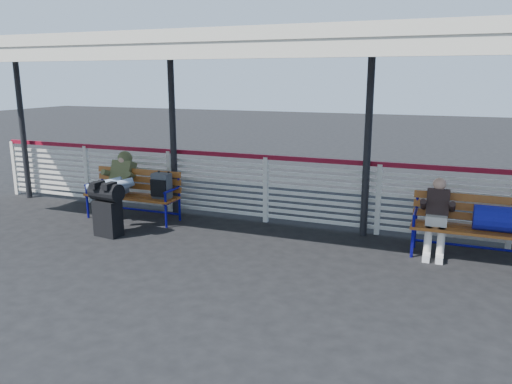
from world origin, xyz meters
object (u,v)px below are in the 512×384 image
at_px(luggage_stack, 107,207).
at_px(traveler_man, 115,183).
at_px(companion_person, 437,216).
at_px(bench_left, 143,189).
at_px(bench_right, 488,220).

bearing_deg(luggage_stack, traveler_man, 123.62).
bearing_deg(companion_person, bench_left, -179.80).
bearing_deg(companion_person, bench_right, 0.19).
bearing_deg(traveler_man, companion_person, 3.83).
bearing_deg(traveler_man, bench_left, 45.35).
xyz_separation_m(luggage_stack, traveler_man, (-0.35, 0.69, 0.24)).
bearing_deg(bench_left, bench_right, 0.20).
distance_m(bench_left, bench_right, 5.78).
height_order(luggage_stack, companion_person, companion_person).
distance_m(luggage_stack, traveler_man, 0.81).
distance_m(luggage_stack, companion_person, 5.20).
distance_m(bench_right, traveler_man, 6.14).
xyz_separation_m(luggage_stack, bench_right, (5.78, 1.05, 0.11)).
relative_size(bench_left, bench_right, 1.00).
distance_m(bench_left, companion_person, 5.10).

